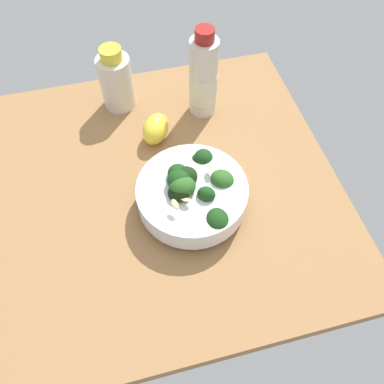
# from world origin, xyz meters

# --- Properties ---
(ground_plane) EXTENTS (0.61, 0.61, 0.03)m
(ground_plane) POSITION_xyz_m (0.00, 0.00, -0.02)
(ground_plane) COLOR #996D42
(bowl_of_broccoli) EXTENTS (0.18, 0.18, 0.09)m
(bowl_of_broccoli) POSITION_xyz_m (0.04, -0.06, 0.04)
(bowl_of_broccoli) COLOR white
(bowl_of_broccoli) RESTS_ON ground_plane
(lemon_wedge) EXTENTS (0.07, 0.08, 0.05)m
(lemon_wedge) POSITION_xyz_m (0.01, 0.11, 0.03)
(lemon_wedge) COLOR yellow
(lemon_wedge) RESTS_ON ground_plane
(bottle_tall) EXTENTS (0.05, 0.05, 0.18)m
(bottle_tall) POSITION_xyz_m (0.11, 0.16, 0.08)
(bottle_tall) COLOR beige
(bottle_tall) RESTS_ON ground_plane
(bottle_short) EXTENTS (0.06, 0.06, 0.13)m
(bottle_short) POSITION_xyz_m (-0.05, 0.22, 0.06)
(bottle_short) COLOR beige
(bottle_short) RESTS_ON ground_plane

